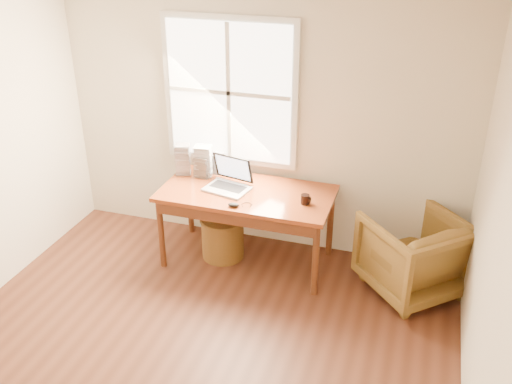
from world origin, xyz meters
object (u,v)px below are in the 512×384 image
cd_stack_a (204,161)px  desk (247,193)px  wicker_stool (223,238)px  laptop (227,174)px  armchair (414,254)px  coffee_mug (305,199)px

cd_stack_a → desk: bearing=-22.3°
wicker_stool → laptop: size_ratio=0.88×
armchair → coffee_mug: 1.08m
desk → wicker_stool: (-0.25, 0.00, -0.52)m
laptop → armchair: bearing=13.1°
wicker_stool → laptop: laptop is taller
armchair → cd_stack_a: size_ratio=2.57×
wicker_stool → coffee_mug: 1.01m
desk → coffee_mug: (0.57, -0.07, 0.06)m
armchair → cd_stack_a: cd_stack_a is taller
desk → laptop: laptop is taller
coffee_mug → desk: bearing=158.7°
armchair → laptop: (-1.73, -0.03, 0.55)m
cd_stack_a → armchair: bearing=-5.8°
cd_stack_a → wicker_stool: bearing=-39.0°
wicker_stool → cd_stack_a: cd_stack_a is taller
armchair → laptop: bearing=-41.3°
coffee_mug → wicker_stool: bearing=160.9°
desk → armchair: 1.59m
armchair → wicker_stool: (-1.80, 0.00, -0.16)m
desk → cd_stack_a: (-0.51, 0.21, 0.18)m
laptop → coffee_mug: bearing=8.8°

